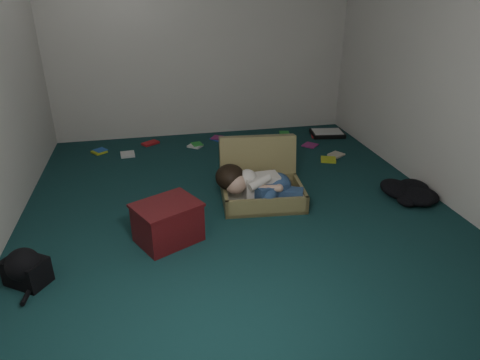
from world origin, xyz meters
name	(u,v)px	position (x,y,z in m)	size (l,w,h in m)	color
floor	(237,206)	(0.00, 0.00, 0.00)	(4.50, 4.50, 0.00)	#133738
wall_back	(201,38)	(0.00, 2.25, 1.30)	(4.50, 4.50, 0.00)	silver
wall_front	(359,182)	(0.00, -2.25, 1.30)	(4.50, 4.50, 0.00)	silver
wall_right	(447,62)	(2.00, 0.00, 1.30)	(4.50, 4.50, 0.00)	silver
suitcase	(260,180)	(0.28, 0.18, 0.17)	(0.85, 0.83, 0.57)	olive
person	(258,185)	(0.21, -0.01, 0.22)	(0.83, 0.46, 0.35)	silver
maroon_bin	(168,222)	(-0.68, -0.46, 0.17)	(0.63, 0.58, 0.35)	#511013
backpack	(26,270)	(-1.70, -0.81, 0.11)	(0.36, 0.29, 0.22)	black
clothing_pile	(409,193)	(1.70, -0.21, 0.07)	(0.45, 0.37, 0.14)	black
paper_tray	(327,133)	(1.67, 1.79, 0.03)	(0.49, 0.39, 0.06)	black
book_scatter	(242,145)	(0.41, 1.64, 0.01)	(3.17, 1.28, 0.02)	#BFD125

